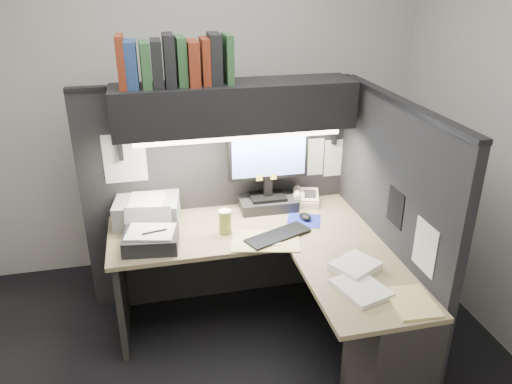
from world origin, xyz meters
TOP-DOWN VIEW (x-y plane):
  - floor at (0.00, 0.00)m, footprint 3.50×3.50m
  - wall_back at (0.00, 1.50)m, footprint 3.50×0.04m
  - partition_back at (0.03, 0.93)m, footprint 1.90×0.06m
  - partition_right at (0.98, 0.18)m, footprint 0.06×1.50m
  - desk at (0.43, -0.00)m, footprint 1.70×1.53m
  - overhead_shelf at (0.12, 0.75)m, footprint 1.55×0.34m
  - task_light_tube at (0.12, 0.61)m, footprint 1.32×0.04m
  - monitor at (0.36, 0.78)m, footprint 0.56×0.25m
  - keyboard at (0.32, 0.35)m, footprint 0.46×0.31m
  - mousepad at (0.55, 0.54)m, footprint 0.28×0.27m
  - mouse at (0.57, 0.55)m, footprint 0.09×0.12m
  - telephone at (0.65, 0.80)m, footprint 0.25×0.26m
  - coffee_cup at (0.00, 0.49)m, footprint 0.10×0.10m
  - printer at (-0.48, 0.78)m, footprint 0.46×0.41m
  - notebook_stack at (-0.47, 0.41)m, footprint 0.36×0.31m
  - open_folder at (0.23, 0.32)m, footprint 0.48×0.37m
  - paper_stack_a at (0.65, -0.11)m, footprint 0.31×0.30m
  - paper_stack_b at (0.60, -0.31)m, footprint 0.29×0.33m
  - manila_stack at (0.81, -0.47)m, footprint 0.24×0.29m
  - binder_row at (-0.24, 0.75)m, footprint 0.68×0.25m
  - pinned_papers at (0.42, 0.56)m, footprint 1.76×1.31m

SIDE VIEW (x-z plane):
  - floor at x=0.00m, z-range 0.00..0.00m
  - desk at x=0.43m, z-range 0.08..0.81m
  - mousepad at x=0.55m, z-range 0.73..0.73m
  - open_folder at x=0.23m, z-range 0.73..0.74m
  - manila_stack at x=0.81m, z-range 0.73..0.75m
  - keyboard at x=0.32m, z-range 0.73..0.75m
  - paper_stack_b at x=0.60m, z-range 0.73..0.76m
  - paper_stack_a at x=0.65m, z-range 0.73..0.78m
  - mouse at x=0.57m, z-range 0.73..0.77m
  - telephone at x=0.65m, z-range 0.73..0.81m
  - notebook_stack at x=-0.47m, z-range 0.73..0.83m
  - partition_back at x=0.03m, z-range 0.00..1.60m
  - partition_right at x=0.98m, z-range 0.00..1.60m
  - coffee_cup at x=0.00m, z-range 0.73..0.88m
  - printer at x=-0.48m, z-range 0.73..0.90m
  - monitor at x=0.36m, z-range 0.67..1.27m
  - pinned_papers at x=0.42m, z-range 0.80..1.31m
  - task_light_tube at x=0.12m, z-range 1.31..1.35m
  - wall_back at x=0.00m, z-range 0.00..2.70m
  - overhead_shelf at x=0.12m, z-range 1.35..1.65m
  - binder_row at x=-0.24m, z-range 1.64..1.95m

